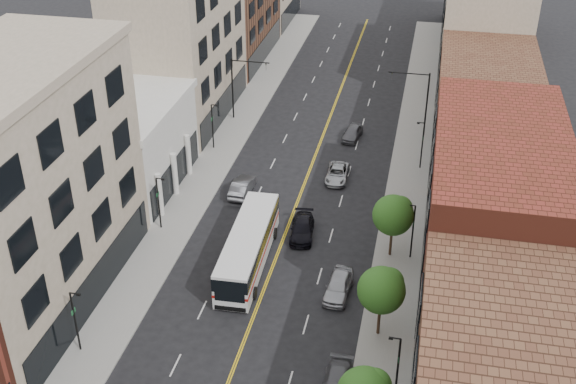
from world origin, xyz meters
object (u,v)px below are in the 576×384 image
Objects in this scene: city_bus at (248,246)px; car_lane_b at (337,173)px; car_lane_c at (352,133)px; car_parked_far at (338,286)px; car_lane_a at (302,229)px; car_lane_behind at (242,187)px.

car_lane_b is (5.01, 15.80, -1.25)m from city_bus.
car_lane_c is (5.30, 25.22, -1.18)m from city_bus.
car_parked_far is 1.11× the size of car_lane_c.
car_lane_b is 9.43m from car_lane_c.
city_bus is at bearing -108.66° from car_lane_b.
car_lane_a is (3.50, 5.19, -1.19)m from city_bus.
city_bus is 3.07× the size of car_lane_c.
city_bus reaches higher than car_lane_c.
city_bus reaches higher than car_parked_far.
car_parked_far is 0.99× the size of car_lane_behind.
car_lane_b is at bearing 102.07° from car_parked_far.
city_bus is at bearing 108.79° from car_lane_behind.
car_lane_a is 10.72m from car_lane_b.
car_lane_behind reaches higher than car_lane_b.
car_parked_far is at bearing -82.27° from car_lane_b.
city_bus reaches higher than car_lane_behind.
car_lane_a is at bearing -88.12° from car_lane_c.
car_parked_far reaches higher than car_lane_c.
car_parked_far is at bearing -66.14° from car_lane_a.
car_lane_behind is (-11.30, 13.37, -0.02)m from car_parked_far.
car_lane_behind is 9.72m from car_lane_b.
car_parked_far is at bearing -77.78° from car_lane_c.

